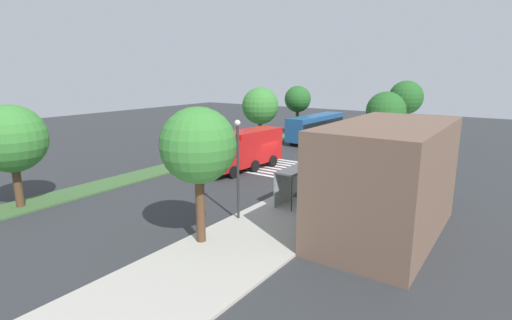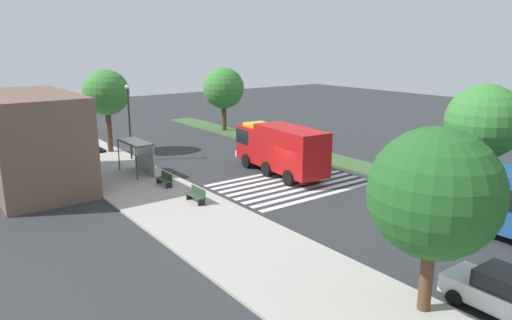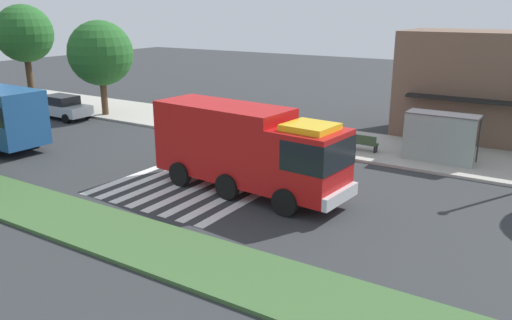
% 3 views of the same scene
% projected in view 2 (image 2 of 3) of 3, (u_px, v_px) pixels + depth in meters
% --- Properties ---
extents(ground_plane, '(120.00, 120.00, 0.00)m').
position_uv_depth(ground_plane, '(289.00, 183.00, 33.05)').
color(ground_plane, '#2D3033').
extents(sidewalk, '(60.00, 6.00, 0.14)m').
position_uv_depth(sidewalk, '(177.00, 207.00, 27.96)').
color(sidewalk, '#ADA89E').
rests_on(sidewalk, ground_plane).
extents(median_strip, '(60.00, 3.00, 0.14)m').
position_uv_depth(median_strip, '(358.00, 166.00, 37.23)').
color(median_strip, '#3D6033').
rests_on(median_strip, ground_plane).
extents(crosswalk, '(6.75, 10.35, 0.01)m').
position_uv_depth(crosswalk, '(292.00, 184.00, 32.80)').
color(crosswalk, silver).
rests_on(crosswalk, ground_plane).
extents(fire_truck, '(9.21, 3.35, 3.70)m').
position_uv_depth(fire_truck, '(279.00, 147.00, 35.05)').
color(fire_truck, '#B71414').
rests_on(fire_truck, ground_plane).
extents(parked_car_mid, '(4.35, 2.10, 1.65)m').
position_uv_depth(parked_car_mid, '(509.00, 295.00, 16.70)').
color(parked_car_mid, silver).
rests_on(parked_car_mid, ground_plane).
extents(bus_stop_shelter, '(3.50, 1.40, 2.46)m').
position_uv_depth(bus_stop_shelter, '(140.00, 150.00, 34.66)').
color(bus_stop_shelter, '#4C4C51').
rests_on(bus_stop_shelter, sidewalk).
extents(bench_near_shelter, '(1.60, 0.50, 0.90)m').
position_uv_depth(bench_near_shelter, '(165.00, 179.00, 31.88)').
color(bench_near_shelter, '#2D472D').
rests_on(bench_near_shelter, sidewalk).
extents(bench_west_of_shelter, '(1.60, 0.50, 0.90)m').
position_uv_depth(bench_west_of_shelter, '(196.00, 195.00, 28.52)').
color(bench_west_of_shelter, '#2D472D').
rests_on(bench_west_of_shelter, sidewalk).
extents(street_lamp, '(0.36, 0.36, 6.18)m').
position_uv_depth(street_lamp, '(129.00, 116.00, 38.47)').
color(street_lamp, '#2D2D30').
rests_on(street_lamp, sidewalk).
extents(storefront_building, '(10.96, 6.28, 6.40)m').
position_uv_depth(storefront_building, '(32.00, 141.00, 31.47)').
color(storefront_building, brown).
rests_on(storefront_building, ground_plane).
extents(sidewalk_tree_west, '(4.61, 4.61, 6.74)m').
position_uv_depth(sidewalk_tree_west, '(434.00, 194.00, 16.03)').
color(sidewalk_tree_west, '#513823').
rests_on(sidewalk_tree_west, sidewalk).
extents(sidewalk_tree_east, '(3.99, 3.99, 7.27)m').
position_uv_depth(sidewalk_tree_east, '(106.00, 93.00, 40.87)').
color(sidewalk_tree_east, '#513823').
rests_on(sidewalk_tree_east, sidewalk).
extents(median_tree_west, '(4.60, 4.60, 7.09)m').
position_uv_depth(median_tree_west, '(484.00, 122.00, 28.54)').
color(median_tree_west, '#47301E').
rests_on(median_tree_west, median_strip).
extents(median_tree_center, '(4.49, 4.49, 6.93)m').
position_uv_depth(median_tree_center, '(224.00, 88.00, 51.34)').
color(median_tree_center, '#513823').
rests_on(median_tree_center, median_strip).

